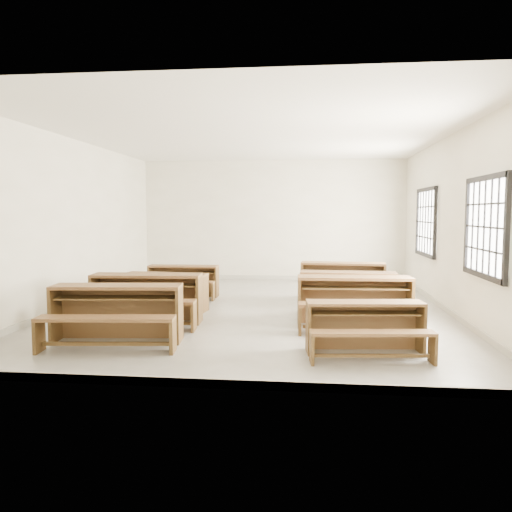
# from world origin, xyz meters

# --- Properties ---
(room) EXTENTS (8.50, 8.50, 3.20)m
(room) POSITION_xyz_m (0.09, 0.00, 2.14)
(room) COLOR gray
(room) RESTS_ON ground
(desk_set_0) EXTENTS (1.86, 1.10, 0.80)m
(desk_set_0) POSITION_xyz_m (-1.68, -2.59, 0.47)
(desk_set_0) COLOR brown
(desk_set_0) RESTS_ON ground
(desk_set_1) EXTENTS (1.83, 1.03, 0.80)m
(desk_set_1) POSITION_xyz_m (-1.66, -1.36, 0.47)
(desk_set_1) COLOR brown
(desk_set_1) RESTS_ON ground
(desk_set_2) EXTENTS (1.61, 0.95, 0.69)m
(desk_set_2) POSITION_xyz_m (-1.65, -0.32, 0.40)
(desk_set_2) COLOR brown
(desk_set_2) RESTS_ON ground
(desk_set_3) EXTENTS (1.50, 0.80, 0.67)m
(desk_set_3) POSITION_xyz_m (-1.71, 1.23, 0.39)
(desk_set_3) COLOR brown
(desk_set_3) RESTS_ON ground
(desk_set_4) EXTENTS (1.56, 0.91, 0.67)m
(desk_set_4) POSITION_xyz_m (1.70, -2.79, 0.39)
(desk_set_4) COLOR brown
(desk_set_4) RESTS_ON ground
(desk_set_5) EXTENTS (1.81, 0.99, 0.80)m
(desk_set_5) POSITION_xyz_m (1.70, -1.31, 0.47)
(desk_set_5) COLOR brown
(desk_set_5) RESTS_ON ground
(desk_set_6) EXTENTS (1.72, 0.95, 0.76)m
(desk_set_6) POSITION_xyz_m (1.67, -0.32, 0.44)
(desk_set_6) COLOR brown
(desk_set_6) RESTS_ON ground
(desk_set_7) EXTENTS (1.78, 1.02, 0.77)m
(desk_set_7) POSITION_xyz_m (1.68, 1.18, 0.45)
(desk_set_7) COLOR brown
(desk_set_7) RESTS_ON ground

